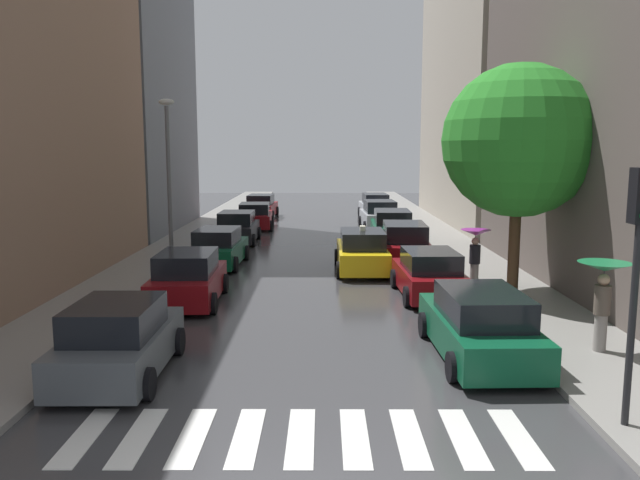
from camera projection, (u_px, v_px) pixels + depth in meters
The scene contains 24 objects.
ground_plane at pixel (316, 244), 31.53m from camera, with size 28.00×72.00×0.04m, color #39393B.
sidewalk_left at pixel (187, 242), 31.55m from camera, with size 3.00×72.00×0.15m, color gray.
sidewalk_right at pixel (445, 242), 31.48m from camera, with size 3.00×72.00×0.15m, color gray.
crosswalk_stripes at pixel (301, 437), 10.38m from camera, with size 7.65×2.20×0.01m.
building_left_mid at pixel (120, 54), 34.91m from camera, with size 6.00×12.24×19.98m, color slate.
building_right_mid at pixel (492, 73), 39.24m from camera, with size 6.00×18.59×18.90m, color #9E9384.
parked_car_left_nearest at pixel (119, 341), 13.05m from camera, with size 2.09×4.04×1.63m.
parked_car_left_second at pixel (188, 279), 19.21m from camera, with size 2.17×4.16×1.64m.
parked_car_left_third at pixel (218, 248), 25.33m from camera, with size 2.12×4.25×1.56m.
parked_car_left_fourth at pixel (237, 228), 31.60m from camera, with size 2.08×4.08×1.61m.
parked_car_left_fifth at pixel (255, 217), 37.21m from camera, with size 2.28×4.14×1.54m.
parked_car_left_sixth at pixel (261, 207), 43.12m from camera, with size 2.19×4.31×1.61m.
parked_car_right_nearest at pixel (480, 326), 14.22m from camera, with size 2.22×4.75×1.61m.
parked_car_right_second at pixel (429, 275), 20.07m from camera, with size 2.15×4.11×1.54m.
parked_car_right_third at pixel (404, 245), 25.83m from camera, with size 2.24×4.83×1.72m.
parked_car_right_fourth at pixel (392, 228), 31.26m from camera, with size 2.26×4.66×1.72m.
parked_car_right_fifth at pixel (379, 216), 37.07m from camera, with size 2.31×4.35×1.71m.
parked_car_right_sixth at pixel (375, 207), 42.74m from camera, with size 2.14×4.66×1.70m.
taxi_midroad at pixel (362, 252), 24.28m from camera, with size 2.08×4.36×1.81m.
pedestrian_foreground at pixel (603, 284), 14.12m from camera, with size 1.17×1.17×2.06m.
pedestrian_by_kerb at pixel (475, 245), 20.76m from camera, with size 1.00×1.00×1.94m.
street_tree_right at pixel (519, 141), 19.53m from camera, with size 4.80×4.80×7.23m.
traffic_light_right_corner at pixel (639, 240), 10.05m from camera, with size 0.30×0.42×4.30m.
lamp_post_left at pixel (169, 171), 23.92m from camera, with size 0.60×0.28×6.46m.
Camera 1 is at (0.37, -7.17, 4.75)m, focal length 35.12 mm.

